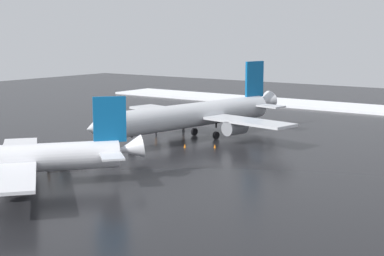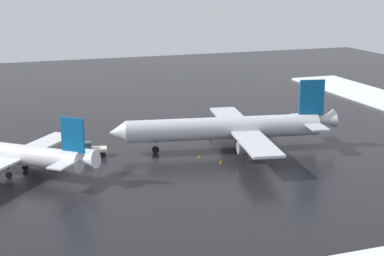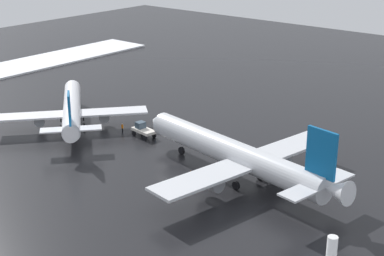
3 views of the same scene
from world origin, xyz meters
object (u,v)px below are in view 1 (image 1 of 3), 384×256
Objects in this scene: ground_crew_beside_wing at (183,126)px; traffic_cone_near_nose at (185,146)px; ground_crew_mid_apron at (48,161)px; pushback_tug at (68,152)px; airplane_parked_starboard at (195,115)px; ground_crew_by_nose_gear at (156,129)px; traffic_cone_mid_line at (215,146)px.

traffic_cone_near_nose is (-11.18, -8.52, -0.70)m from ground_crew_beside_wing.
pushback_tug is at bearing 117.29° from ground_crew_mid_apron.
ground_crew_beside_wing is 14.07m from traffic_cone_near_nose.
airplane_parked_starboard is at bearing 23.56° from traffic_cone_near_nose.
airplane_parked_starboard is at bearing 168.50° from ground_crew_by_nose_gear.
ground_crew_by_nose_gear and ground_crew_mid_apron have the same top height.
airplane_parked_starboard is 72.63× the size of traffic_cone_near_nose.
traffic_cone_near_nose is at bearing -170.07° from ground_crew_beside_wing.
ground_crew_mid_apron is 25.18m from traffic_cone_mid_line.
airplane_parked_starboard is 8.20× the size of pushback_tug.
traffic_cone_near_nose is at bearing 121.91° from traffic_cone_mid_line.
ground_crew_by_nose_gear is 3.11× the size of traffic_cone_mid_line.
ground_crew_by_nose_gear is at bearing -162.97° from pushback_tug.
traffic_cone_mid_line is (23.22, -9.71, -0.70)m from ground_crew_mid_apron.
ground_crew_mid_apron is at bearing 157.31° from traffic_cone_mid_line.
traffic_cone_mid_line is (19.07, -10.72, -1.01)m from pushback_tug.
pushback_tug reaches higher than ground_crew_mid_apron.
ground_crew_by_nose_gear is at bearing 113.04° from ground_crew_mid_apron.
ground_crew_beside_wing reaches higher than traffic_cone_near_nose.
ground_crew_beside_wing is (27.89, 1.59, -0.31)m from pushback_tug.
traffic_cone_mid_line is at bearing 150.56° from ground_crew_by_nose_gear.
ground_crew_by_nose_gear is at bearing 132.87° from ground_crew_beside_wing.
pushback_tug is at bearing 150.66° from traffic_cone_mid_line.
ground_crew_mid_apron is at bearing 22.07° from pushback_tug.
airplane_parked_starboard is 23.69m from pushback_tug.
ground_crew_mid_apron is (-26.87, -4.46, 0.00)m from ground_crew_by_nose_gear.
traffic_cone_mid_line is at bearing 80.93° from ground_crew_mid_apron.
pushback_tug is 27.94m from ground_crew_beside_wing.
ground_crew_beside_wing reaches higher than traffic_cone_mid_line.
ground_crew_mid_apron is 3.11× the size of traffic_cone_mid_line.
traffic_cone_near_nose is (-6.47, -2.82, -3.66)m from airplane_parked_starboard.
traffic_cone_near_nose is at bearing 87.77° from ground_crew_mid_apron.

